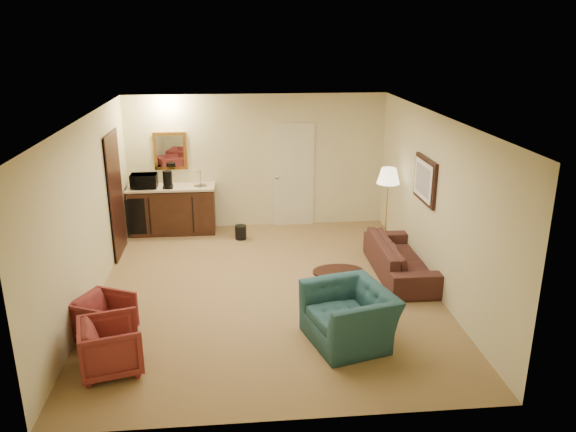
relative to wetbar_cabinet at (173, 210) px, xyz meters
name	(u,v)px	position (x,y,z in m)	size (l,w,h in m)	color
ground	(267,290)	(1.65, -2.72, -0.46)	(6.00, 6.00, 0.00)	#9A7F4E
room_walls	(257,168)	(1.55, -1.95, 1.26)	(5.02, 6.01, 2.61)	beige
wetbar_cabinet	(173,210)	(0.00, 0.00, 0.00)	(1.64, 0.58, 0.92)	#341B10
sofa	(401,253)	(3.80, -2.37, -0.08)	(1.96, 0.57, 0.76)	black
teal_armchair	(350,307)	(2.59, -4.27, 0.01)	(1.08, 0.70, 0.94)	#214C54
rose_chair_near	(104,316)	(-0.48, -3.91, -0.14)	(0.61, 0.57, 0.63)	maroon
rose_chair_far	(111,344)	(-0.25, -4.65, -0.12)	(0.67, 0.63, 0.69)	maroon
coffee_table	(338,284)	(2.66, -3.07, -0.24)	(0.75, 0.50, 0.43)	black
floor_lamp	(387,209)	(3.85, -1.24, 0.29)	(0.40, 0.40, 1.49)	gold
waste_bin	(241,232)	(1.29, -0.50, -0.33)	(0.21, 0.21, 0.26)	black
microwave	(144,179)	(-0.49, -0.06, 0.62)	(0.48, 0.27, 0.33)	black
coffee_maker	(168,180)	(-0.04, -0.12, 0.62)	(0.18, 0.18, 0.33)	black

